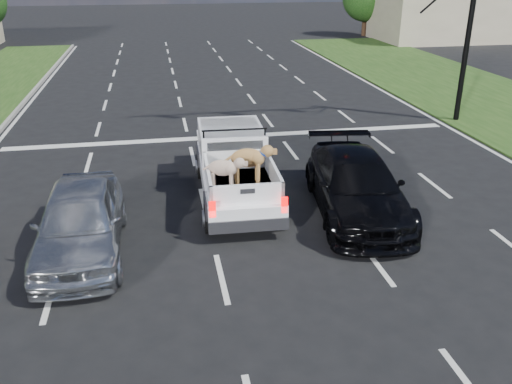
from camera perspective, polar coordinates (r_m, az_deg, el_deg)
The scene contains 7 objects.
ground at distance 12.06m, azimuth 4.72°, elevation -8.22°, with size 160.00×160.00×0.00m, color black.
road_markings at distance 17.84m, azimuth -0.72°, elevation 2.64°, with size 17.75×60.00×0.01m.
traffic_signal at distance 22.79m, azimuth 16.47°, elevation 18.43°, with size 9.11×0.31×7.00m.
building_right at distance 50.64m, azimuth 19.74°, elevation 16.86°, with size 12.00×7.00×3.60m, color #B6A98B.
pickup_truck at distance 15.28m, azimuth -2.23°, elevation 2.78°, with size 2.24×5.43×2.01m.
silver_sedan at distance 12.98m, azimuth -18.04°, elevation -2.94°, with size 1.90×4.71×1.61m, color #B6B9BD.
black_coupe at distance 14.57m, azimuth 10.54°, elevation 0.66°, with size 2.20×5.40×1.57m, color black.
Camera 1 is at (-2.85, -9.90, 6.27)m, focal length 38.00 mm.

